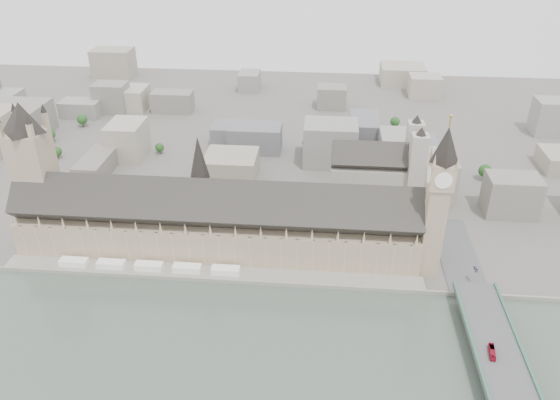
# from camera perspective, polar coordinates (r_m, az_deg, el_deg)

# --- Properties ---
(ground) EXTENTS (900.00, 900.00, 0.00)m
(ground) POSITION_cam_1_polar(r_m,az_deg,el_deg) (361.03, -7.05, -7.05)
(ground) COLOR #595651
(ground) RESTS_ON ground
(embankment_wall) EXTENTS (600.00, 1.50, 3.00)m
(embankment_wall) POSITION_cam_1_polar(r_m,az_deg,el_deg) (348.49, -7.55, -8.31)
(embankment_wall) COLOR gray
(embankment_wall) RESTS_ON ground
(river_terrace) EXTENTS (270.00, 15.00, 2.00)m
(river_terrace) POSITION_cam_1_polar(r_m,az_deg,el_deg) (354.59, -7.30, -7.64)
(river_terrace) COLOR gray
(river_terrace) RESTS_ON ground
(terrace_tents) EXTENTS (118.00, 7.00, 4.00)m
(terrace_tents) POSITION_cam_1_polar(r_m,az_deg,el_deg) (363.17, -13.54, -6.72)
(terrace_tents) COLOR white
(terrace_tents) RESTS_ON river_terrace
(palace_of_westminster) EXTENTS (265.00, 40.73, 55.44)m
(palace_of_westminster) POSITION_cam_1_polar(r_m,az_deg,el_deg) (364.27, -6.67, -2.34)
(palace_of_westminster) COLOR gray
(palace_of_westminster) RESTS_ON ground
(elizabeth_tower) EXTENTS (17.00, 17.00, 107.50)m
(elizabeth_tower) POSITION_cam_1_polar(r_m,az_deg,el_deg) (336.73, 16.24, 0.70)
(elizabeth_tower) COLOR gray
(elizabeth_tower) RESTS_ON ground
(victoria_tower) EXTENTS (30.00, 30.00, 100.00)m
(victoria_tower) POSITION_cam_1_polar(r_m,az_deg,el_deg) (396.26, -24.36, 3.16)
(victoria_tower) COLOR gray
(victoria_tower) RESTS_ON ground
(central_tower) EXTENTS (13.00, 13.00, 48.00)m
(central_tower) POSITION_cam_1_polar(r_m,az_deg,el_deg) (354.73, -8.38, 3.12)
(central_tower) COLOR tan
(central_tower) RESTS_ON ground
(westminster_bridge) EXTENTS (25.00, 325.00, 10.25)m
(westminster_bridge) POSITION_cam_1_polar(r_m,az_deg,el_deg) (300.17, 22.49, -17.41)
(westminster_bridge) COLOR #474749
(westminster_bridge) RESTS_ON ground
(westminster_abbey) EXTENTS (68.00, 36.00, 64.00)m
(westminster_abbey) POSITION_cam_1_polar(r_m,az_deg,el_deg) (424.16, 10.19, 2.60)
(westminster_abbey) COLOR #AAA499
(westminster_abbey) RESTS_ON ground
(city_skyline_inland) EXTENTS (720.00, 360.00, 38.00)m
(city_skyline_inland) POSITION_cam_1_polar(r_m,az_deg,el_deg) (566.72, -2.28, 9.37)
(city_skyline_inland) COLOR gray
(city_skyline_inland) RESTS_ON ground
(park_trees) EXTENTS (110.00, 30.00, 15.00)m
(park_trees) POSITION_cam_1_polar(r_m,az_deg,el_deg) (407.69, -6.85, -1.12)
(park_trees) COLOR #1B4217
(park_trees) RESTS_ON ground
(red_bus_north) EXTENTS (4.02, 11.34, 3.09)m
(red_bus_north) POSITION_cam_1_polar(r_m,az_deg,el_deg) (304.39, 21.28, -14.57)
(red_bus_north) COLOR #AA1329
(red_bus_north) RESTS_ON westminster_bridge
(car_approach) EXTENTS (2.45, 5.17, 1.46)m
(car_approach) POSITION_cam_1_polar(r_m,az_deg,el_deg) (359.66, 19.79, -6.83)
(car_approach) COLOR gray
(car_approach) RESTS_ON westminster_bridge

